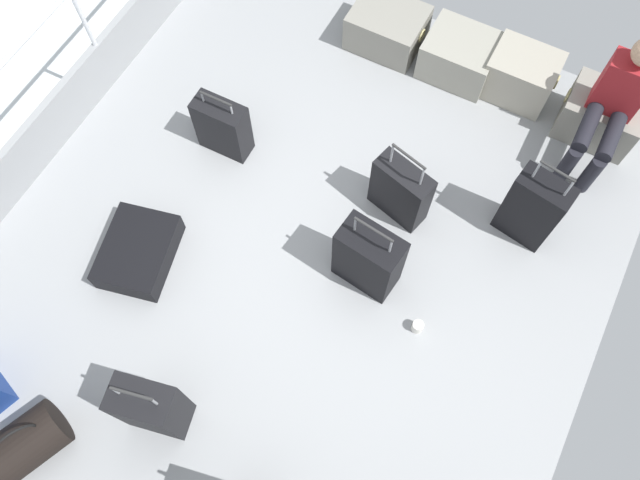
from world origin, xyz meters
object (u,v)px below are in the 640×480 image
Objects in this scene: suitcase_5 at (223,127)px; paper_cup at (417,327)px; passenger_seated at (614,104)px; suitcase_8 at (400,191)px; cargo_crate_2 at (521,76)px; cargo_crate_3 at (601,116)px; suitcase_0 at (151,407)px; suitcase_2 at (138,252)px; suitcase_1 at (368,259)px; duffel_bag at (27,443)px; cargo_crate_0 at (387,28)px; suitcase_3 at (532,209)px; cargo_crate_1 at (460,56)px.

suitcase_5 reaches higher than paper_cup.
suitcase_8 is (-1.11, -1.21, -0.30)m from passenger_seated.
suitcase_8 is (-0.41, -1.47, 0.07)m from cargo_crate_2.
cargo_crate_3 reaches higher than paper_cup.
cargo_crate_3 is 0.78× the size of suitcase_0.
suitcase_2 is (-1.91, -2.73, -0.10)m from cargo_crate_2.
suitcase_1 reaches higher than cargo_crate_3.
suitcase_0 is at bearing 41.61° from duffel_bag.
suitcase_1 reaches higher than suitcase_8.
cargo_crate_0 is at bearing 178.82° from cargo_crate_3.
suitcase_3 is (0.49, -1.19, 0.14)m from cargo_crate_2.
passenger_seated is at bearing 57.94° from duffel_bag.
cargo_crate_1 is 1.22m from cargo_crate_3.
paper_cup is (0.65, -2.24, -0.13)m from cargo_crate_1.
suitcase_3 reaches higher than cargo_crate_0.
duffel_bag reaches higher than paper_cup.
suitcase_5 is 1.46m from suitcase_8.
suitcase_0 is (-0.61, -3.59, 0.14)m from cargo_crate_1.
cargo_crate_2 is at bearing 74.52° from suitcase_8.
duffel_bag is at bearing -87.57° from suitcase_5.
cargo_crate_3 is at bearing -5.85° from cargo_crate_2.
suitcase_1 reaches higher than suitcase_0.
cargo_crate_1 is at bearing 62.78° from suitcase_2.
paper_cup is at bearing -86.80° from cargo_crate_2.
paper_cup is at bearing -108.66° from suitcase_3.
cargo_crate_1 is at bearing 94.56° from suitcase_8.
cargo_crate_0 is 4.17m from duffel_bag.
paper_cup is (1.31, -2.24, -0.12)m from cargo_crate_0.
cargo_crate_3 is at bearing 30.74° from suitcase_5.
cargo_crate_0 is 1.13× the size of cargo_crate_2.
paper_cup is (-0.36, -1.08, -0.29)m from suitcase_3.
cargo_crate_2 is at bearing 79.75° from suitcase_1.
cargo_crate_0 is 0.59× the size of passenger_seated.
suitcase_0 is at bearing -133.08° from paper_cup.
paper_cup is at bearing -21.46° from suitcase_1.
suitcase_3 is 1.17m from paper_cup.
passenger_seated is at bearing 74.15° from paper_cup.
cargo_crate_2 reaches higher than suitcase_2.
cargo_crate_2 is at bearing 174.15° from cargo_crate_3.
suitcase_3 is at bearing 52.99° from duffel_bag.
cargo_crate_2 reaches higher than paper_cup.
cargo_crate_1 is at bearing 106.13° from paper_cup.
cargo_crate_1 reaches higher than paper_cup.
suitcase_1 is (0.75, 1.54, -0.01)m from suitcase_0.
suitcase_5 is at bearing 92.43° from duffel_bag.
suitcase_5 is 0.82× the size of suitcase_8.
suitcase_0 reaches higher than suitcase_5.
passenger_seated is 1.67m from suitcase_8.
passenger_seated is 1.96× the size of duffel_bag.
suitcase_8 is (-0.90, -0.28, -0.07)m from suitcase_3.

